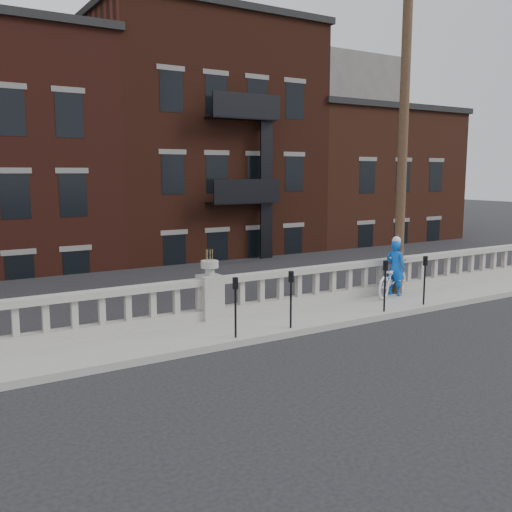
{
  "coord_description": "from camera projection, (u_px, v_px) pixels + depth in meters",
  "views": [
    {
      "loc": [
        -6.39,
        -8.54,
        3.81
      ],
      "look_at": [
        0.89,
        3.2,
        1.76
      ],
      "focal_mm": 40.0,
      "sensor_mm": 36.0,
      "label": 1
    }
  ],
  "objects": [
    {
      "name": "bicycle",
      "position": [
        392.0,
        278.0,
        16.93
      ],
      "size": [
        2.14,
        1.46,
        1.06
      ],
      "primitive_type": "imported",
      "rotation": [
        0.0,
        0.0,
        1.99
      ],
      "color": "silver",
      "rests_on": "sidewalk"
    },
    {
      "name": "parking_meter_e",
      "position": [
        425.0,
        275.0,
        15.72
      ],
      "size": [
        0.1,
        0.09,
        1.36
      ],
      "color": "black",
      "rests_on": "sidewalk"
    },
    {
      "name": "utility_pole",
      "position": [
        404.0,
        122.0,
        16.56
      ],
      "size": [
        1.6,
        0.28,
        10.0
      ],
      "color": "#422D1E",
      "rests_on": "sidewalk"
    },
    {
      "name": "parking_meter_c",
      "position": [
        291.0,
        293.0,
        13.36
      ],
      "size": [
        0.1,
        0.09,
        1.36
      ],
      "color": "black",
      "rests_on": "sidewalk"
    },
    {
      "name": "cyclist",
      "position": [
        395.0,
        268.0,
        16.95
      ],
      "size": [
        0.54,
        0.69,
        1.66
      ],
      "primitive_type": "imported",
      "rotation": [
        0.0,
        0.0,
        1.84
      ],
      "color": "blue",
      "rests_on": "sidewalk"
    },
    {
      "name": "parking_meter_b",
      "position": [
        235.0,
        300.0,
        12.58
      ],
      "size": [
        0.1,
        0.09,
        1.36
      ],
      "color": "black",
      "rests_on": "sidewalk"
    },
    {
      "name": "lower_level",
      "position": [
        55.0,
        194.0,
        30.35
      ],
      "size": [
        80.0,
        44.0,
        20.8
      ],
      "color": "#605E59",
      "rests_on": "ground"
    },
    {
      "name": "sidewalk",
      "position": [
        229.0,
        330.0,
        13.58
      ],
      "size": [
        32.0,
        2.2,
        0.15
      ],
      "primitive_type": "cube",
      "color": "gray",
      "rests_on": "ground"
    },
    {
      "name": "planter_pedestal",
      "position": [
        210.0,
        292.0,
        14.27
      ],
      "size": [
        0.55,
        0.55,
        1.76
      ],
      "color": "gray",
      "rests_on": "sidewalk"
    },
    {
      "name": "parking_meter_d",
      "position": [
        385.0,
        280.0,
        14.93
      ],
      "size": [
        0.1,
        0.09,
        1.36
      ],
      "color": "black",
      "rests_on": "sidewalk"
    },
    {
      "name": "balustrade",
      "position": [
        210.0,
        299.0,
        14.29
      ],
      "size": [
        28.0,
        0.34,
        1.03
      ],
      "color": "gray",
      "rests_on": "sidewalk"
    },
    {
      "name": "ground",
      "position": [
        304.0,
        370.0,
        11.07
      ],
      "size": [
        120.0,
        120.0,
        0.0
      ],
      "primitive_type": "plane",
      "color": "black",
      "rests_on": "ground"
    }
  ]
}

